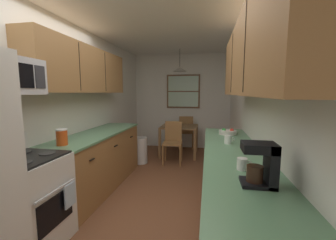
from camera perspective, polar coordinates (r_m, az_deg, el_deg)
ground_plane at (r=3.69m, az=-1.61°, el=-17.16°), size 12.00×12.00×0.00m
wall_left at (r=3.88m, az=-21.60°, el=3.07°), size 0.10×9.00×2.55m
wall_right at (r=3.35m, az=21.51°, el=2.49°), size 0.10×9.00×2.55m
wall_back at (r=5.98m, az=3.68°, el=4.86°), size 4.40×0.10×2.55m
ceiling_slab at (r=3.52m, az=-1.78°, el=24.88°), size 4.40×9.00×0.08m
stove_range at (r=2.61m, az=-33.50°, el=-17.83°), size 0.66×0.66×1.10m
microwave_over_range at (r=2.47m, az=-37.41°, el=9.32°), size 0.39×0.60×0.34m
counter_left at (r=3.67m, az=-18.08°, el=-10.11°), size 0.64×2.14×0.90m
upper_cabinets_left at (r=3.55m, az=-21.42°, el=12.32°), size 0.33×2.22×0.68m
counter_right at (r=2.53m, az=16.94°, el=-18.17°), size 0.64×3.07×0.90m
upper_cabinets_right at (r=2.29m, az=22.06°, el=15.49°), size 0.33×2.75×0.75m
dining_table at (r=5.25m, az=3.03°, el=-2.79°), size 0.86×0.83×0.72m
dining_chair_near at (r=4.67m, az=1.31°, el=-5.40°), size 0.42×0.42×0.90m
dining_chair_far at (r=5.87m, az=4.79°, el=-2.81°), size 0.45×0.45×0.90m
pendant_light at (r=5.20m, az=3.14°, el=13.39°), size 0.32×0.32×0.52m
back_window at (r=5.89m, az=4.07°, el=7.59°), size 0.90×0.05×0.91m
trash_bin at (r=4.74m, az=-7.26°, el=-7.99°), size 0.28×0.28×0.56m
storage_canister at (r=2.87m, az=-26.41°, el=-4.09°), size 0.13×0.13×0.20m
dish_towel at (r=2.50m, az=-24.64°, el=-17.66°), size 0.02×0.16×0.24m
coffee_maker at (r=1.60m, az=23.94°, el=-10.50°), size 0.22×0.18×0.29m
mug_by_coffeemaker at (r=1.88m, az=19.16°, el=-11.00°), size 0.12×0.08×0.10m
mug_spare at (r=2.75m, az=15.71°, el=-5.04°), size 0.12×0.09×0.10m
fruit_bowl at (r=3.36m, az=15.62°, el=-3.09°), size 0.26×0.26×0.09m
table_serving_bowl at (r=5.14m, az=1.96°, el=-1.36°), size 0.17×0.17×0.06m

